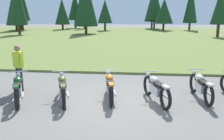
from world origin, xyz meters
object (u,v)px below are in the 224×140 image
Objects in this scene: motorcycle_british_green at (18,88)px; motorcycle_cream at (201,86)px; motorcycle_silver at (156,88)px; rider_checking_bike at (18,65)px; motorcycle_orange at (110,86)px; motorcycle_olive at (63,88)px.

motorcycle_british_green and motorcycle_cream have the same top height.
rider_checking_bike is (-4.85, 0.65, 0.51)m from motorcycle_silver.
motorcycle_silver is 1.21× the size of rider_checking_bike.
motorcycle_orange is (2.85, 0.59, 0.00)m from motorcycle_british_green.
motorcycle_cream is at bearing 16.93° from motorcycle_silver.
motorcycle_british_green is 2.91m from motorcycle_orange.
motorcycle_orange is at bearing 11.77° from motorcycle_british_green.
motorcycle_british_green is 0.94× the size of motorcycle_orange.
motorcycle_orange is 2.99m from motorcycle_cream.
motorcycle_orange is at bearing -9.04° from rider_checking_bike.
rider_checking_bike reaches higher than motorcycle_orange.
motorcycle_olive is at bearing -25.49° from rider_checking_bike.
motorcycle_silver is at bearing -163.07° from motorcycle_cream.
motorcycle_silver is at bearing 4.89° from motorcycle_olive.
motorcycle_olive is 0.96× the size of motorcycle_cream.
motorcycle_cream is 6.35m from rider_checking_bike.
motorcycle_orange is 1.25× the size of rider_checking_bike.
motorcycle_british_green is 4.37m from motorcycle_silver.
motorcycle_silver and motorcycle_cream have the same top height.
rider_checking_bike is (-6.33, 0.20, 0.51)m from motorcycle_cream.
motorcycle_olive is 2.15m from rider_checking_bike.
motorcycle_olive is at bearing -175.11° from motorcycle_silver.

